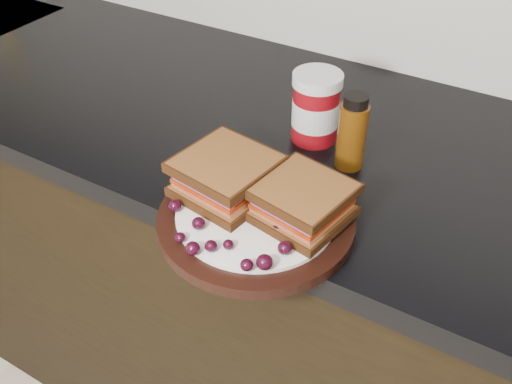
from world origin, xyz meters
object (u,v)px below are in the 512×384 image
(sandwich_left, at_px, (226,176))
(condiment_jar, at_px, (316,107))
(oil_bottle, at_px, (352,132))
(plate, at_px, (256,220))

(sandwich_left, xyz_separation_m, condiment_jar, (0.03, 0.23, 0.01))
(oil_bottle, bearing_deg, plate, -105.35)
(condiment_jar, bearing_deg, oil_bottle, -26.96)
(sandwich_left, distance_m, oil_bottle, 0.22)
(condiment_jar, height_order, oil_bottle, oil_bottle)
(plate, height_order, oil_bottle, oil_bottle)
(sandwich_left, height_order, oil_bottle, oil_bottle)
(plate, distance_m, oil_bottle, 0.22)
(oil_bottle, bearing_deg, condiment_jar, 153.04)
(sandwich_left, bearing_deg, plate, -7.59)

